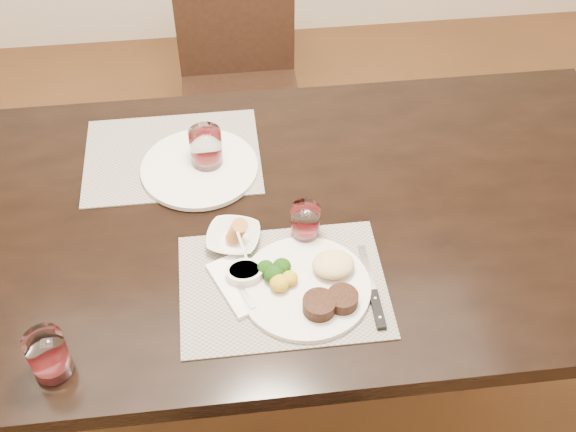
{
  "coord_description": "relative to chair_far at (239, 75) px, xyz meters",
  "views": [
    {
      "loc": [
        -0.08,
        -1.21,
        2.03
      ],
      "look_at": [
        0.06,
        -0.08,
        0.82
      ],
      "focal_mm": 45.0,
      "sensor_mm": 36.0,
      "label": 1
    }
  ],
  "objects": [
    {
      "name": "placemat_near",
      "position": [
        0.03,
        -1.16,
        0.25
      ],
      "size": [
        0.46,
        0.34,
        0.0
      ],
      "primitive_type": "cube",
      "color": "gray",
      "rests_on": "dining_table"
    },
    {
      "name": "dining_table",
      "position": [
        0.0,
        -0.93,
        0.16
      ],
      "size": [
        2.0,
        1.0,
        0.75
      ],
      "color": "black",
      "rests_on": "ground"
    },
    {
      "name": "dinner_plate",
      "position": [
        0.09,
        -1.18,
        0.27
      ],
      "size": [
        0.29,
        0.29,
        0.05
      ],
      "rotation": [
        0.0,
        0.0,
        0.26
      ],
      "color": "silver",
      "rests_on": "placemat_near"
    },
    {
      "name": "cracker_bowl",
      "position": [
        -0.07,
        -1.02,
        0.27
      ],
      "size": [
        0.15,
        0.15,
        0.05
      ],
      "rotation": [
        0.0,
        0.0,
        -0.27
      ],
      "color": "silver",
      "rests_on": "placemat_near"
    },
    {
      "name": "wine_glass_side",
      "position": [
        -0.46,
        -1.32,
        0.3
      ],
      "size": [
        0.08,
        0.08,
        0.11
      ],
      "rotation": [
        0.0,
        0.0,
        -0.32
      ],
      "color": "white",
      "rests_on": "dining_table"
    },
    {
      "name": "napkin_fork",
      "position": [
        -0.07,
        -1.15,
        0.26
      ],
      "size": [
        0.15,
        0.19,
        0.02
      ],
      "rotation": [
        0.0,
        0.0,
        0.4
      ],
      "color": "white",
      "rests_on": "placemat_near"
    },
    {
      "name": "ground_plane",
      "position": [
        0.0,
        -0.93,
        -0.5
      ],
      "size": [
        4.5,
        4.5,
        0.0
      ],
      "primitive_type": "plane",
      "color": "#422C15",
      "rests_on": "ground"
    },
    {
      "name": "placemat_far",
      "position": [
        -0.21,
        -0.69,
        0.25
      ],
      "size": [
        0.46,
        0.34,
        0.0
      ],
      "primitive_type": "cube",
      "color": "gray",
      "rests_on": "dining_table"
    },
    {
      "name": "sauce_ramekin",
      "position": [
        -0.05,
        -1.13,
        0.27
      ],
      "size": [
        0.09,
        0.13,
        0.07
      ],
      "rotation": [
        0.0,
        0.0,
        0.3
      ],
      "color": "silver",
      "rests_on": "placemat_near"
    },
    {
      "name": "far_plate",
      "position": [
        -0.14,
        -0.76,
        0.26
      ],
      "size": [
        0.3,
        0.3,
        0.01
      ],
      "primitive_type": "cylinder",
      "color": "silver",
      "rests_on": "placemat_far"
    },
    {
      "name": "steak_knife",
      "position": [
        0.22,
        -1.23,
        0.26
      ],
      "size": [
        0.02,
        0.24,
        0.01
      ],
      "rotation": [
        0.0,
        0.0,
        -0.0
      ],
      "color": "silver",
      "rests_on": "placemat_near"
    },
    {
      "name": "wine_glass_near",
      "position": [
        0.1,
        -1.02,
        0.29
      ],
      "size": [
        0.07,
        0.07,
        0.09
      ],
      "rotation": [
        0.0,
        0.0,
        0.34
      ],
      "color": "white",
      "rests_on": "placemat_near"
    },
    {
      "name": "chair_far",
      "position": [
        0.0,
        0.0,
        0.0
      ],
      "size": [
        0.42,
        0.42,
        0.9
      ],
      "color": "black",
      "rests_on": "ground"
    },
    {
      "name": "wine_glass_far",
      "position": [
        -0.12,
        -0.74,
        0.3
      ],
      "size": [
        0.08,
        0.08,
        0.11
      ],
      "rotation": [
        0.0,
        0.0,
        -0.39
      ],
      "color": "white",
      "rests_on": "placemat_far"
    }
  ]
}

